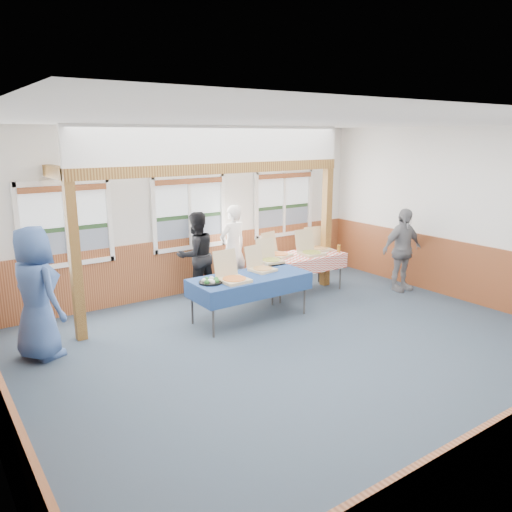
{
  "coord_description": "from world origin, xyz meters",
  "views": [
    {
      "loc": [
        -4.38,
        -5.08,
        3.04
      ],
      "look_at": [
        -0.15,
        1.0,
        1.24
      ],
      "focal_mm": 35.0,
      "sensor_mm": 36.0,
      "label": 1
    }
  ],
  "objects": [
    {
      "name": "window_right",
      "position": [
        2.3,
        3.46,
        1.68
      ],
      "size": [
        1.56,
        0.1,
        1.46
      ],
      "color": "white",
      "rests_on": "wall_back"
    },
    {
      "name": "pizza_box_e",
      "position": [
        1.94,
        2.12,
        0.83
      ],
      "size": [
        0.46,
        0.55,
        0.46
      ],
      "rotation": [
        0.0,
        0.0,
        -0.08
      ],
      "color": "tan",
      "rests_on": "table_right"
    },
    {
      "name": "person_grey",
      "position": [
        3.49,
        1.16,
        0.83
      ],
      "size": [
        1.0,
        0.5,
        1.65
      ],
      "primitive_type": "imported",
      "rotation": [
        0.0,
        0.0,
        -0.1
      ],
      "color": "gray",
      "rests_on": "floor"
    },
    {
      "name": "man_blue",
      "position": [
        -3.14,
        1.98,
        0.93
      ],
      "size": [
        0.86,
        1.06,
        1.87
      ],
      "primitive_type": "imported",
      "rotation": [
        0.0,
        0.0,
        1.91
      ],
      "color": "#395790",
      "rests_on": "floor"
    },
    {
      "name": "table_left",
      "position": [
        0.1,
        1.54,
        0.7
      ],
      "size": [
        2.17,
        1.44,
        0.76
      ],
      "rotation": [
        0.0,
        0.0,
        -0.28
      ],
      "color": "#373737",
      "rests_on": "floor"
    },
    {
      "name": "wainscot_right",
      "position": [
        3.98,
        0.0,
        0.55
      ],
      "size": [
        0.05,
        6.98,
        1.1
      ],
      "primitive_type": "cube",
      "color": "brown",
      "rests_on": "floor"
    },
    {
      "name": "woman_white",
      "position": [
        0.73,
        3.06,
        0.86
      ],
      "size": [
        0.69,
        0.51,
        1.73
      ],
      "primitive_type": "imported",
      "rotation": [
        0.0,
        0.0,
        3.31
      ],
      "color": "white",
      "rests_on": "floor"
    },
    {
      "name": "window_left",
      "position": [
        -2.3,
        3.46,
        1.68
      ],
      "size": [
        1.56,
        0.1,
        1.46
      ],
      "color": "white",
      "rests_on": "wall_back"
    },
    {
      "name": "drink_glass",
      "position": [
        2.53,
        1.95,
        0.83
      ],
      "size": [
        0.07,
        0.07,
        0.15
      ],
      "primitive_type": "cylinder",
      "color": "#956018",
      "rests_on": "table_right"
    },
    {
      "name": "wall_right",
      "position": [
        4.0,
        0.0,
        1.6
      ],
      "size": [
        0.0,
        8.0,
        8.0
      ],
      "primitive_type": "plane",
      "rotation": [
        1.57,
        0.0,
        -1.57
      ],
      "color": "silver",
      "rests_on": "floor"
    },
    {
      "name": "floor",
      "position": [
        0.0,
        0.0,
        0.0
      ],
      "size": [
        8.0,
        8.0,
        0.0
      ],
      "primitive_type": "plane",
      "color": "#2C3948",
      "rests_on": "ground"
    },
    {
      "name": "post_left",
      "position": [
        -2.5,
        2.3,
        1.2
      ],
      "size": [
        0.15,
        0.15,
        2.4
      ],
      "primitive_type": "cube",
      "color": "#593113",
      "rests_on": "floor"
    },
    {
      "name": "cross_beam",
      "position": [
        0.0,
        2.3,
        2.49
      ],
      "size": [
        5.15,
        0.18,
        0.18
      ],
      "primitive_type": "cube",
      "color": "#593113",
      "rests_on": "post_left"
    },
    {
      "name": "wainscot_back",
      "position": [
        0.0,
        3.48,
        0.55
      ],
      "size": [
        7.98,
        0.05,
        1.1
      ],
      "primitive_type": "cube",
      "color": "brown",
      "rests_on": "floor"
    },
    {
      "name": "table_right",
      "position": [
        1.68,
        2.2,
        0.7
      ],
      "size": [
        1.89,
        0.85,
        0.76
      ],
      "rotation": [
        0.0,
        0.0,
        0.01
      ],
      "color": "#373737",
      "rests_on": "floor"
    },
    {
      "name": "pizza_box_f",
      "position": [
        2.34,
        2.34,
        0.82
      ],
      "size": [
        0.48,
        0.55,
        0.44
      ],
      "rotation": [
        0.0,
        0.0,
        -0.16
      ],
      "color": "tan",
      "rests_on": "table_right"
    },
    {
      "name": "woman_black",
      "position": [
        -0.07,
        3.1,
        0.83
      ],
      "size": [
        0.85,
        0.68,
        1.65
      ],
      "primitive_type": "imported",
      "rotation": [
        0.0,
        0.0,
        3.21
      ],
      "color": "black",
      "rests_on": "floor"
    },
    {
      "name": "post_right",
      "position": [
        2.5,
        2.3,
        1.2
      ],
      "size": [
        0.15,
        0.15,
        2.4
      ],
      "primitive_type": "cube",
      "color": "#593113",
      "rests_on": "floor"
    },
    {
      "name": "pizza_box_d",
      "position": [
        1.32,
        2.39,
        0.82
      ],
      "size": [
        0.51,
        0.58,
        0.44
      ],
      "rotation": [
        0.0,
        0.0,
        0.24
      ],
      "color": "tan",
      "rests_on": "table_right"
    },
    {
      "name": "pizza_box_a",
      "position": [
        -0.3,
        1.43,
        0.83
      ],
      "size": [
        0.44,
        0.54,
        0.47
      ],
      "rotation": [
        0.0,
        0.0,
        0.03
      ],
      "color": "tan",
      "rests_on": "table_left"
    },
    {
      "name": "ceiling",
      "position": [
        0.0,
        0.0,
        3.2
      ],
      "size": [
        8.0,
        8.0,
        0.0
      ],
      "primitive_type": "plane",
      "rotation": [
        3.14,
        0.0,
        0.0
      ],
      "color": "white",
      "rests_on": "wall_back"
    },
    {
      "name": "window_mid",
      "position": [
        0.0,
        3.46,
        1.68
      ],
      "size": [
        1.56,
        0.1,
        1.46
      ],
      "color": "white",
      "rests_on": "wall_back"
    },
    {
      "name": "pizza_box_c",
      "position": [
        0.94,
        2.1,
        0.82
      ],
      "size": [
        0.43,
        0.5,
        0.41
      ],
      "rotation": [
        0.0,
        0.0,
        -0.12
      ],
      "color": "tan",
      "rests_on": "table_right"
    },
    {
      "name": "pizza_box_b",
      "position": [
        0.44,
        1.7,
        0.82
      ],
      "size": [
        0.44,
        0.51,
        0.41
      ],
      "rotation": [
        0.0,
        0.0,
        0.15
      ],
      "color": "tan",
      "rests_on": "table_left"
    },
    {
      "name": "veggie_tray",
      "position": [
        -0.65,
        1.54,
        0.79
      ],
      "size": [
        0.37,
        0.37,
        0.09
      ],
      "color": "black",
      "rests_on": "table_left"
    },
    {
      "name": "wall_back",
      "position": [
        0.0,
        3.5,
        1.6
      ],
      "size": [
        8.0,
        0.0,
        8.0
      ],
      "primitive_type": "plane",
      "rotation": [
        1.57,
        0.0,
        0.0
      ],
      "color": "silver",
      "rests_on": "floor"
    }
  ]
}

